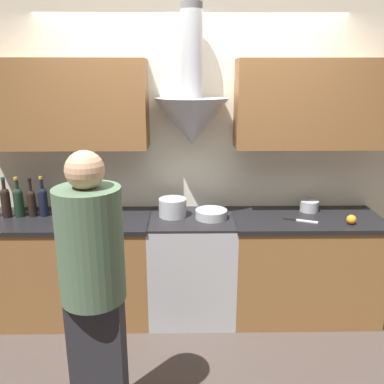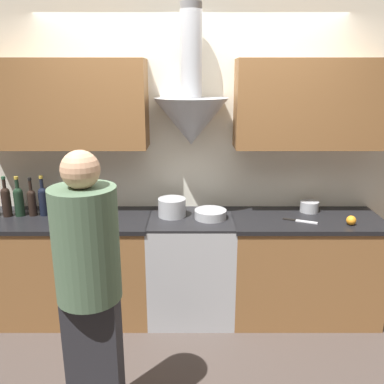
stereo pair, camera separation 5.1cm
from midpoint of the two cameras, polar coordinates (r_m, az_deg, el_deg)
The scene contains 15 objects.
ground_plane at distance 3.46m, azimuth 0.44°, elevation -19.70°, with size 12.00×12.00×0.00m, color #423833.
wall_back at distance 3.47m, azimuth -0.03°, elevation 6.97°, with size 8.40×0.60×2.60m.
counter_left at distance 3.68m, azimuth -16.22°, elevation -10.00°, with size 1.39×0.62×0.89m.
counter_right at distance 3.67m, azimuth 15.84°, elevation -10.05°, with size 1.23×0.62×0.89m.
stove_range at distance 3.53m, azimuth 0.43°, elevation -10.37°, with size 0.71×0.60×0.89m.
wine_bottle_1 at distance 3.68m, azimuth -24.14°, elevation -1.03°, with size 0.07×0.07×0.34m.
wine_bottle_2 at distance 3.65m, azimuth -22.64°, elevation -1.01°, with size 0.08×0.08×0.34m.
wine_bottle_3 at distance 3.62m, azimuth -21.04°, elevation -1.15°, with size 0.07×0.07×0.33m.
wine_bottle_4 at distance 3.59m, azimuth -19.64°, elevation -0.98°, with size 0.08×0.08×0.34m.
stock_pot at distance 3.38m, azimuth -2.27°, elevation -2.16°, with size 0.23×0.23×0.15m.
mixing_bowl at distance 3.34m, azimuth 3.18°, elevation -3.11°, with size 0.26×0.26×0.07m.
orange_fruit at distance 3.43m, azimuth 21.97°, elevation -3.73°, with size 0.08×0.08×0.08m.
saucepan at distance 3.64m, azimuth 16.66°, elevation -1.98°, with size 0.16×0.16×0.09m.
chefs_knife at distance 3.39m, azimuth 15.51°, elevation -3.96°, with size 0.26×0.13×0.01m.
person_foreground_left at distance 2.27m, azimuth -13.39°, elevation -13.25°, with size 0.34×0.34×1.68m.
Camera 2 is at (0.01, -2.80, 2.03)m, focal length 38.00 mm.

